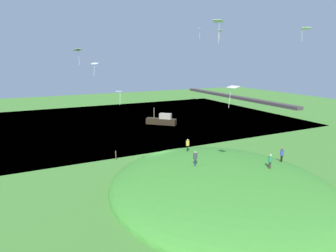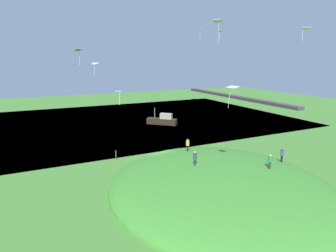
{
  "view_description": "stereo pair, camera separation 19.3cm",
  "coord_description": "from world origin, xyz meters",
  "views": [
    {
      "loc": [
        32.47,
        -14.17,
        13.02
      ],
      "look_at": [
        1.97,
        0.67,
        5.02
      ],
      "focal_mm": 29.81,
      "sensor_mm": 36.0,
      "label": 1
    },
    {
      "loc": [
        32.55,
        -14.0,
        13.02
      ],
      "look_at": [
        1.97,
        0.67,
        5.02
      ],
      "focal_mm": 29.81,
      "sensor_mm": 36.0,
      "label": 2
    }
  ],
  "objects": [
    {
      "name": "person_on_hilltop",
      "position": [
        10.53,
        11.31,
        2.5
      ],
      "size": [
        0.41,
        0.41,
        1.7
      ],
      "rotation": [
        0.0,
        0.0,
        3.11
      ],
      "color": "black",
      "rests_on": "grass_hill"
    },
    {
      "name": "kite_7",
      "position": [
        9.2,
        14.7,
        16.53
      ],
      "size": [
        1.09,
        1.13,
        1.53
      ],
      "color": "silver"
    },
    {
      "name": "kite_4",
      "position": [
        -7.2,
        -8.22,
        14.31
      ],
      "size": [
        1.33,
        1.45,
        2.17
      ],
      "color": "white"
    },
    {
      "name": "person_near_shore",
      "position": [
        3.19,
        2.85,
        2.76
      ],
      "size": [
        0.53,
        0.53,
        1.59
      ],
      "rotation": [
        0.0,
        0.0,
        2.83
      ],
      "color": "black",
      "rests_on": "grass_hill"
    },
    {
      "name": "person_watching_kites",
      "position": [
        8.73,
        0.58,
        3.13
      ],
      "size": [
        0.62,
        0.62,
        1.6
      ],
      "rotation": [
        0.0,
        0.0,
        2.46
      ],
      "color": "navy",
      "rests_on": "grass_hill"
    },
    {
      "name": "kite_5",
      "position": [
        12.73,
        1.82,
        10.64
      ],
      "size": [
        1.12,
        0.85,
        2.0
      ],
      "color": "white"
    },
    {
      "name": "kite_1",
      "position": [
        7.97,
        3.37,
        16.75
      ],
      "size": [
        1.17,
        1.13,
        2.29
      ],
      "color": "silver"
    },
    {
      "name": "bridge_deck_far",
      "position": [
        -26.42,
        33.68,
        3.63
      ],
      "size": [
        42.12,
        1.8,
        0.7
      ],
      "primitive_type": "cube",
      "color": "#473F3F"
    },
    {
      "name": "mooring_post",
      "position": [
        -2.57,
        -4.93,
        0.61
      ],
      "size": [
        0.14,
        0.14,
        1.22
      ],
      "primitive_type": "cylinder",
      "color": "brown",
      "rests_on": "ground_plane"
    },
    {
      "name": "grass_hill",
      "position": [
        10.59,
        2.57,
        0.0
      ],
      "size": [
        24.97,
        22.94,
        4.39
      ],
      "primitive_type": "ellipsoid",
      "color": "#428F31",
      "rests_on": "ground_plane"
    },
    {
      "name": "kite_0",
      "position": [
        -9.21,
        12.08,
        18.08
      ],
      "size": [
        0.87,
        0.91,
        1.81
      ],
      "color": "white"
    },
    {
      "name": "kite_2",
      "position": [
        -6.39,
        14.1,
        17.55
      ],
      "size": [
        0.74,
        0.82,
        1.64
      ],
      "color": "silver"
    },
    {
      "name": "person_walking_path",
      "position": [
        12.48,
        7.41,
        2.95
      ],
      "size": [
        0.52,
        0.52,
        1.58
      ],
      "rotation": [
        0.0,
        0.0,
        4.27
      ],
      "color": "#372C27",
      "rests_on": "grass_hill"
    },
    {
      "name": "boat_on_lake",
      "position": [
        -19.05,
        9.52,
        0.86
      ],
      "size": [
        5.36,
        5.61,
        3.44
      ],
      "rotation": [
        0.0,
        0.0,
        0.82
      ],
      "color": "#2E2417",
      "rests_on": "lake_water"
    },
    {
      "name": "kite_6",
      "position": [
        -5.67,
        -6.39,
        12.53
      ],
      "size": [
        1.09,
        1.09,
        1.73
      ],
      "color": "white"
    },
    {
      "name": "lake_water",
      "position": [
        -26.42,
        0.0,
        -0.2
      ],
      "size": [
        46.8,
        80.0,
        0.4
      ],
      "primitive_type": "cube",
      "color": "#335F76",
      "rests_on": "ground_plane"
    },
    {
      "name": "ground_plane",
      "position": [
        0.0,
        0.0,
        0.0
      ],
      "size": [
        160.0,
        160.0,
        0.0
      ],
      "primitive_type": "plane",
      "color": "#498633"
    },
    {
      "name": "kite_3",
      "position": [
        6.92,
        -6.81,
        10.08
      ],
      "size": [
        0.72,
        0.74,
        1.31
      ],
      "color": "silver"
    }
  ]
}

